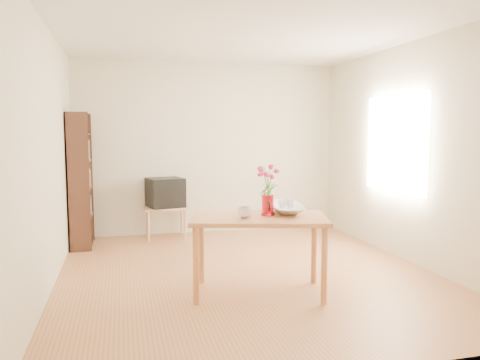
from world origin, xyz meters
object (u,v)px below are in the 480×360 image
object	(u,v)px
pitcher	(268,206)
bowl	(286,190)
television	(165,192)
table	(259,226)
mug	(245,212)

from	to	relation	value
pitcher	bowl	bearing A→B (deg)	39.20
television	bowl	bearing A→B (deg)	-81.95
table	television	xyz separation A→B (m)	(-0.64, 2.63, 0.02)
table	television	world-z (taller)	television
mug	television	distance (m)	2.72
table	bowl	bearing A→B (deg)	42.48
table	mug	xyz separation A→B (m)	(-0.15, -0.04, 0.14)
television	mug	bearing A→B (deg)	-93.19
table	pitcher	bearing A→B (deg)	37.86
pitcher	mug	bearing A→B (deg)	-153.06
table	bowl	world-z (taller)	bowl
table	pitcher	xyz separation A→B (m)	(0.10, 0.04, 0.18)
pitcher	television	world-z (taller)	pitcher
table	bowl	size ratio (longest dim) A/B	2.97
mug	pitcher	bearing A→B (deg)	-151.86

